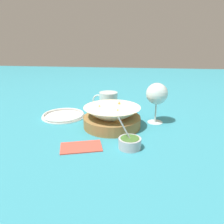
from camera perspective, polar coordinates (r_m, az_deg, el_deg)
The scene contains 7 objects.
ground_plane at distance 0.88m, azimuth 0.76°, elevation -4.67°, with size 4.00×4.00×0.00m, color teal.
food_basket at distance 0.90m, azimuth -0.03°, elevation -1.53°, with size 0.23×0.23×0.10m.
sauce_cup at distance 0.73m, azimuth 4.65°, elevation -7.93°, with size 0.08×0.08×0.11m.
wine_glass at distance 0.94m, azimuth 11.62°, elevation 4.44°, with size 0.09×0.09×0.17m.
beer_mug at distance 1.11m, azimuth -1.02°, elevation 2.69°, with size 0.13×0.09×0.09m.
side_plate at distance 1.04m, azimuth -12.56°, elevation -0.82°, with size 0.20×0.20×0.01m.
napkin at distance 0.75m, azimuth -8.08°, elevation -8.90°, with size 0.15×0.12×0.01m.
Camera 1 is at (-0.09, 0.80, 0.35)m, focal length 35.00 mm.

